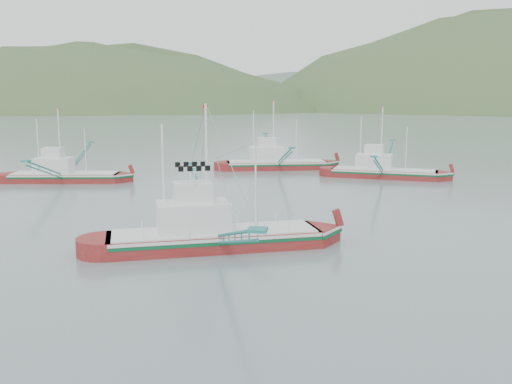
# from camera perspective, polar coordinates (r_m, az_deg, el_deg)

# --- Properties ---
(ground) EXTENTS (1200.00, 1200.00, 0.00)m
(ground) POSITION_cam_1_polar(r_m,az_deg,el_deg) (39.85, -1.26, -5.98)
(ground) COLOR slate
(ground) RESTS_ON ground
(main_boat) EXTENTS (15.40, 26.07, 10.98)m
(main_boat) POSITION_cam_1_polar(r_m,az_deg,el_deg) (40.35, -4.38, -2.57)
(main_boat) COLOR maroon
(main_boat) RESTS_ON ground
(bg_boat_left) EXTENTS (13.82, 24.15, 9.84)m
(bg_boat_left) POSITION_cam_1_polar(r_m,az_deg,el_deg) (75.20, -18.71, 2.18)
(bg_boat_left) COLOR maroon
(bg_boat_left) RESTS_ON ground
(bg_boat_right) EXTENTS (13.95, 24.32, 9.93)m
(bg_boat_right) POSITION_cam_1_polar(r_m,az_deg,el_deg) (76.58, 12.58, 2.63)
(bg_boat_right) COLOR maroon
(bg_boat_right) RESTS_ON ground
(bg_boat_far) EXTENTS (15.04, 25.86, 10.66)m
(bg_boat_far) POSITION_cam_1_polar(r_m,az_deg,el_deg) (83.42, 1.98, 3.63)
(bg_boat_far) COLOR maroon
(bg_boat_far) RESTS_ON ground
(headland_left) EXTENTS (448.00, 308.00, 210.00)m
(headland_left) POSITION_cam_1_polar(r_m,az_deg,el_deg) (439.47, -16.94, 7.88)
(headland_left) COLOR #3F562C
(headland_left) RESTS_ON ground
(ridge_distant) EXTENTS (960.00, 400.00, 240.00)m
(ridge_distant) POSITION_cam_1_polar(r_m,az_deg,el_deg) (598.39, 10.70, 8.50)
(ridge_distant) COLOR slate
(ridge_distant) RESTS_ON ground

